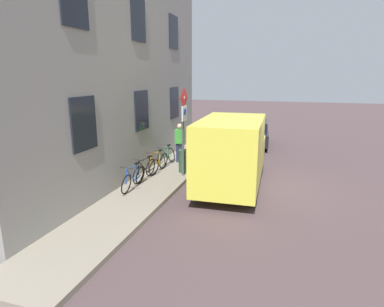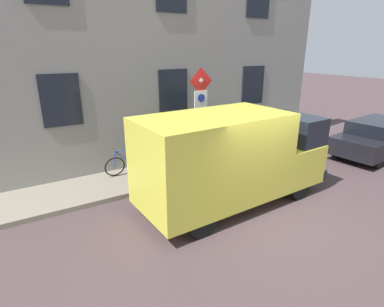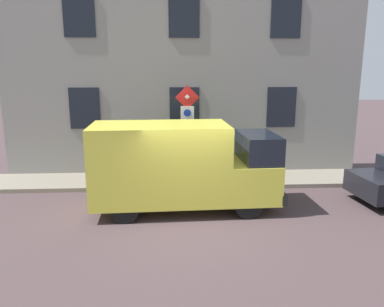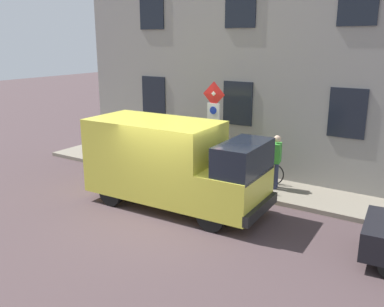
{
  "view_description": "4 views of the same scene",
  "coord_description": "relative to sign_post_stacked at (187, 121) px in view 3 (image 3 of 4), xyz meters",
  "views": [
    {
      "loc": [
        -0.99,
        11.26,
        3.91
      ],
      "look_at": [
        2.53,
        -0.28,
        0.97
      ],
      "focal_mm": 30.16,
      "sensor_mm": 36.0,
      "label": 1
    },
    {
      "loc": [
        -5.05,
        5.07,
        4.03
      ],
      "look_at": [
        2.65,
        0.34,
        0.91
      ],
      "focal_mm": 28.75,
      "sensor_mm": 36.0,
      "label": 2
    },
    {
      "loc": [
        -9.47,
        0.52,
        3.98
      ],
      "look_at": [
        2.33,
        -0.16,
        1.32
      ],
      "focal_mm": 35.02,
      "sensor_mm": 36.0,
      "label": 3
    },
    {
      "loc": [
        -8.4,
        -6.45,
        4.72
      ],
      "look_at": [
        2.11,
        0.35,
        1.29
      ],
      "focal_mm": 38.95,
      "sensor_mm": 36.0,
      "label": 4
    }
  ],
  "objects": [
    {
      "name": "litter_bin",
      "position": [
        0.14,
        -0.44,
        -1.72
      ],
      "size": [
        0.44,
        0.44,
        0.9
      ],
      "primitive_type": "cylinder",
      "color": "#2D5133",
      "rests_on": "sidewalk_slab"
    },
    {
      "name": "pedestrian",
      "position": [
        0.8,
        -1.82,
        -1.24
      ],
      "size": [
        0.44,
        0.33,
        1.72
      ],
      "rotation": [
        0.0,
        0.0,
        4.91
      ],
      "color": "#262B47",
      "rests_on": "sidewalk_slab"
    },
    {
      "name": "ground_plane",
      "position": [
        -2.77,
        0.03,
        -2.31
      ],
      "size": [
        80.0,
        80.0,
        0.0
      ],
      "primitive_type": "plane",
      "color": "#4A3A3C"
    },
    {
      "name": "bicycle_black",
      "position": [
        1.16,
        0.91,
        -1.8
      ],
      "size": [
        0.49,
        1.71,
        0.89
      ],
      "rotation": [
        0.0,
        0.0,
        1.43
      ],
      "color": "black",
      "rests_on": "sidewalk_slab"
    },
    {
      "name": "sign_post_stacked",
      "position": [
        0.0,
        0.0,
        0.0
      ],
      "size": [
        0.16,
        0.56,
        3.23
      ],
      "color": "#474C47",
      "rests_on": "sidewalk_slab"
    },
    {
      "name": "bicycle_orange",
      "position": [
        1.16,
        -0.1,
        -1.8
      ],
      "size": [
        0.46,
        1.71,
        0.89
      ],
      "rotation": [
        0.0,
        0.0,
        1.46
      ],
      "color": "black",
      "rests_on": "sidewalk_slab"
    },
    {
      "name": "delivery_van",
      "position": [
        -1.92,
        0.26,
        -0.98
      ],
      "size": [
        2.18,
        5.4,
        2.5
      ],
      "rotation": [
        0.0,
        0.0,
        4.75
      ],
      "color": "yellow",
      "rests_on": "ground_plane"
    },
    {
      "name": "sidewalk_slab",
      "position": [
        0.75,
        0.03,
        -2.24
      ],
      "size": [
        1.92,
        15.31,
        0.14
      ],
      "primitive_type": "cube",
      "color": "gray",
      "rests_on": "ground_plane"
    },
    {
      "name": "building_facade",
      "position": [
        2.06,
        0.03,
        1.74
      ],
      "size": [
        0.75,
        13.31,
        8.11
      ],
      "color": "gray",
      "rests_on": "ground_plane"
    },
    {
      "name": "bicycle_green",
      "position": [
        1.16,
        -1.12,
        -1.8
      ],
      "size": [
        0.46,
        1.72,
        0.89
      ],
      "rotation": [
        0.0,
        0.0,
        1.54
      ],
      "color": "black",
      "rests_on": "sidewalk_slab"
    },
    {
      "name": "bicycle_blue",
      "position": [
        1.16,
        1.93,
        -1.8
      ],
      "size": [
        0.46,
        1.71,
        0.89
      ],
      "rotation": [
        0.0,
        0.0,
        1.58
      ],
      "color": "black",
      "rests_on": "sidewalk_slab"
    }
  ]
}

